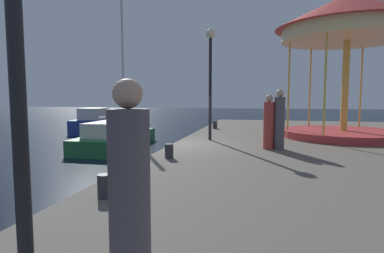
# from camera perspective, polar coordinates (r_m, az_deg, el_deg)

# --- Properties ---
(ground_plane) EXTENTS (120.00, 120.00, 0.00)m
(ground_plane) POSITION_cam_1_polar(r_m,az_deg,el_deg) (11.81, -3.45, -6.92)
(ground_plane) COLOR black
(sailboat_green) EXTENTS (2.21, 6.14, 7.58)m
(sailboat_green) POSITION_cam_1_polar(r_m,az_deg,el_deg) (16.06, -13.55, -1.87)
(sailboat_green) COLOR #236638
(sailboat_green) RESTS_ON ground
(motorboat_blue) EXTENTS (2.97, 5.23, 1.73)m
(motorboat_blue) POSITION_cam_1_polar(r_m,az_deg,el_deg) (23.81, -16.76, 0.63)
(motorboat_blue) COLOR navy
(motorboat_blue) RESTS_ON ground
(carousel) EXTENTS (5.80, 5.80, 5.90)m
(carousel) POSITION_cam_1_polar(r_m,az_deg,el_deg) (15.00, 26.11, 15.29)
(carousel) COLOR #B23333
(carousel) RESTS_ON quay_dock
(lamp_post_mid_promenade) EXTENTS (0.36, 0.36, 4.32)m
(lamp_post_mid_promenade) POSITION_cam_1_polar(r_m,az_deg,el_deg) (12.61, 3.30, 10.99)
(lamp_post_mid_promenade) COLOR black
(lamp_post_mid_promenade) RESTS_ON quay_dock
(bollard_south) EXTENTS (0.24, 0.24, 0.40)m
(bollard_south) POSITION_cam_1_polar(r_m,az_deg,el_deg) (8.91, -4.12, -4.40)
(bollard_south) COLOR #2D2D33
(bollard_south) RESTS_ON quay_dock
(bollard_north) EXTENTS (0.24, 0.24, 0.40)m
(bollard_north) POSITION_cam_1_polar(r_m,az_deg,el_deg) (17.17, 4.15, 0.28)
(bollard_north) COLOR #2D2D33
(bollard_north) RESTS_ON quay_dock
(bollard_center) EXTENTS (0.24, 0.24, 0.40)m
(bollard_center) POSITION_cam_1_polar(r_m,az_deg,el_deg) (5.66, -15.38, -10.24)
(bollard_center) COLOR #2D2D33
(bollard_center) RESTS_ON quay_dock
(person_far_corner) EXTENTS (0.34, 0.34, 1.84)m
(person_far_corner) POSITION_cam_1_polar(r_m,az_deg,el_deg) (2.70, -11.11, -12.73)
(person_far_corner) COLOR #514C56
(person_far_corner) RESTS_ON quay_dock
(person_near_carousel) EXTENTS (0.34, 0.34, 1.78)m
(person_near_carousel) POSITION_cam_1_polar(r_m,az_deg,el_deg) (10.66, 13.57, 0.50)
(person_near_carousel) COLOR #B23833
(person_near_carousel) RESTS_ON quay_dock
(person_mid_promenade) EXTENTS (0.34, 0.34, 1.94)m
(person_mid_promenade) POSITION_cam_1_polar(r_m,az_deg,el_deg) (10.70, 15.37, 0.91)
(person_mid_promenade) COLOR #514C56
(person_mid_promenade) RESTS_ON quay_dock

